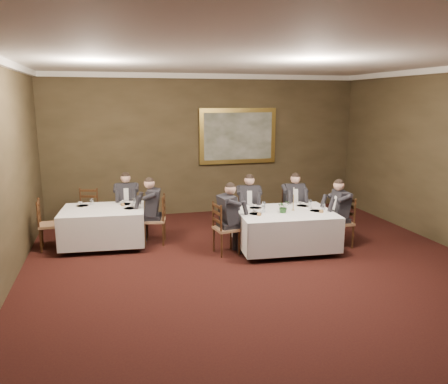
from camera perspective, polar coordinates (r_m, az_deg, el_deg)
name	(u,v)px	position (r m, az deg, el deg)	size (l,w,h in m)	color
ground	(279,290)	(6.94, 7.14, -12.53)	(10.00, 10.00, 0.00)	black
ceiling	(285,53)	(6.36, 7.99, 17.58)	(8.00, 10.00, 0.10)	silver
back_wall	(207,145)	(11.16, -2.24, 6.18)	(8.00, 0.10, 3.50)	#332B19
crown_molding	(285,57)	(6.35, 7.98, 17.04)	(8.00, 10.00, 0.12)	white
table_main	(285,227)	(8.56, 7.95, -4.58)	(1.94, 1.53, 0.67)	black
table_second	(104,224)	(9.01, -15.46, -4.07)	(1.71, 1.36, 0.67)	black
chair_main_backleft	(248,223)	(9.34, 3.21, -4.12)	(0.52, 0.51, 1.00)	#886545
diner_main_backleft	(249,213)	(9.27, 3.24, -2.79)	(0.50, 0.56, 1.35)	black
chair_main_backright	(293,221)	(9.62, 8.96, -3.78)	(0.49, 0.47, 1.00)	#886545
diner_main_backright	(293,211)	(9.55, 9.02, -2.48)	(0.45, 0.52, 1.35)	black
chair_main_endleft	(226,239)	(8.32, 0.23, -6.13)	(0.48, 0.50, 1.00)	#886545
diner_main_endleft	(226,227)	(8.26, 0.31, -4.62)	(0.54, 0.47, 1.35)	black
chair_main_endright	(341,232)	(9.03, 14.98, -5.09)	(0.45, 0.47, 1.00)	#886545
diner_main_endright	(341,221)	(8.96, 15.00, -3.70)	(0.51, 0.44, 1.35)	black
chair_sec_backleft	(87,222)	(9.89, -17.43, -3.76)	(0.55, 0.54, 1.00)	#886545
chair_sec_backright	(128,220)	(9.81, -12.46, -3.61)	(0.48, 0.46, 1.00)	#886545
diner_sec_backright	(127,210)	(9.74, -12.52, -2.34)	(0.45, 0.51, 1.35)	black
chair_sec_endright	(155,230)	(9.00, -8.94, -4.87)	(0.50, 0.52, 1.00)	#886545
diner_sec_endright	(155,219)	(8.94, -9.06, -3.47)	(0.55, 0.49, 1.35)	black
chair_sec_endleft	(50,235)	(9.21, -21.72, -5.21)	(0.45, 0.47, 1.00)	#886545
centerpiece	(283,206)	(8.35, 7.76, -1.83)	(0.23, 0.20, 0.26)	#2D5926
candlestick	(293,202)	(8.55, 9.05, -1.26)	(0.07, 0.07, 0.46)	#AE8635
place_setting_table_main	(257,206)	(8.73, 4.38, -1.81)	(0.33, 0.31, 0.14)	white
place_setting_table_second	(85,204)	(9.32, -17.69, -1.47)	(0.33, 0.31, 0.14)	white
painting	(238,136)	(11.28, 1.83, 7.31)	(2.02, 0.09, 1.41)	gold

